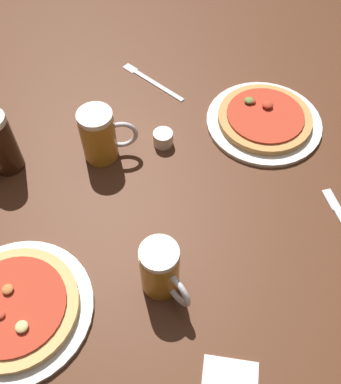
% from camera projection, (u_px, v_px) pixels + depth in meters
% --- Properties ---
extents(ground_plane, '(2.40, 2.40, 0.03)m').
position_uv_depth(ground_plane, '(170.00, 200.00, 1.09)').
color(ground_plane, '#4C2816').
extents(pizza_plate_near, '(0.32, 0.32, 0.05)m').
position_uv_depth(pizza_plate_near, '(15.00, 308.00, 0.90)').
color(pizza_plate_near, silver).
rests_on(pizza_plate_near, ground_plane).
extents(pizza_plate_far, '(0.31, 0.31, 0.05)m').
position_uv_depth(pizza_plate_far, '(264.00, 120.00, 1.21)').
color(pizza_plate_far, silver).
rests_on(pizza_plate_far, ground_plane).
extents(beer_mug_dark, '(0.14, 0.09, 0.15)m').
position_uv_depth(beer_mug_dark, '(100.00, 135.00, 1.10)').
color(beer_mug_dark, '#B27A23').
rests_on(beer_mug_dark, ground_plane).
extents(beer_mug_pale, '(0.12, 0.11, 0.14)m').
position_uv_depth(beer_mug_pale, '(161.00, 270.00, 0.89)').
color(beer_mug_pale, '#B27A23').
rests_on(beer_mug_pale, ground_plane).
extents(ramekin_sauce, '(0.05, 0.05, 0.04)m').
position_uv_depth(ramekin_sauce, '(163.00, 138.00, 1.16)').
color(ramekin_sauce, silver).
rests_on(ramekin_sauce, ground_plane).
extents(fork_left, '(0.21, 0.14, 0.01)m').
position_uv_depth(fork_left, '(151.00, 81.00, 1.32)').
color(fork_left, silver).
rests_on(fork_left, ground_plane).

